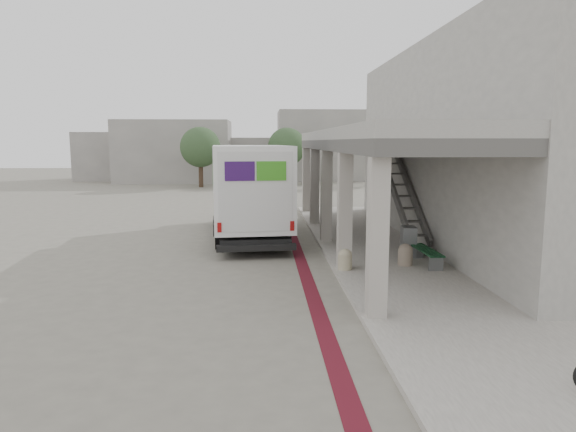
{
  "coord_description": "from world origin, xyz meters",
  "views": [
    {
      "loc": [
        -0.2,
        -13.39,
        3.61
      ],
      "look_at": [
        0.53,
        0.47,
        1.6
      ],
      "focal_mm": 32.0,
      "sensor_mm": 36.0,
      "label": 1
    }
  ],
  "objects": [
    {
      "name": "bollard_far",
      "position": [
        3.9,
        0.73,
        0.43
      ],
      "size": [
        0.41,
        0.41,
        0.62
      ],
      "color": "gray",
      "rests_on": "sidewalk"
    },
    {
      "name": "bollard_near",
      "position": [
        2.1,
        0.32,
        0.41
      ],
      "size": [
        0.39,
        0.39,
        0.58
      ],
      "color": "tan",
      "rests_on": "sidewalk"
    },
    {
      "name": "distant_backdrop",
      "position": [
        -2.84,
        35.89,
        2.7
      ],
      "size": [
        28.0,
        10.0,
        6.5
      ],
      "color": "gray",
      "rests_on": "ground"
    },
    {
      "name": "tree_mid",
      "position": [
        2.0,
        30.0,
        3.18
      ],
      "size": [
        3.2,
        3.2,
        4.8
      ],
      "color": "#38281C",
      "rests_on": "ground"
    },
    {
      "name": "transit_building",
      "position": [
        6.83,
        4.5,
        3.4
      ],
      "size": [
        7.6,
        17.0,
        7.0
      ],
      "color": "gray",
      "rests_on": "ground"
    },
    {
      "name": "tree_left",
      "position": [
        -5.0,
        28.0,
        3.18
      ],
      "size": [
        3.2,
        3.2,
        4.8
      ],
      "color": "#38281C",
      "rests_on": "ground"
    },
    {
      "name": "bench",
      "position": [
        4.53,
        0.8,
        0.43
      ],
      "size": [
        0.47,
        1.87,
        0.44
      ],
      "rotation": [
        0.0,
        0.0,
        0.03
      ],
      "color": "slate",
      "rests_on": "sidewalk"
    },
    {
      "name": "fedex_truck",
      "position": [
        -0.68,
        6.04,
        1.85
      ],
      "size": [
        3.19,
        8.34,
        3.48
      ],
      "rotation": [
        0.0,
        0.0,
        0.08
      ],
      "color": "black",
      "rests_on": "ground"
    },
    {
      "name": "utility_cabinet",
      "position": [
        4.3,
        1.82,
        0.58
      ],
      "size": [
        0.47,
        0.6,
        0.93
      ],
      "primitive_type": "cube",
      "rotation": [
        0.0,
        0.0,
        -0.1
      ],
      "color": "slate",
      "rests_on": "sidewalk"
    },
    {
      "name": "sidewalk",
      "position": [
        4.0,
        0.0,
        0.06
      ],
      "size": [
        4.4,
        28.0,
        0.12
      ],
      "primitive_type": "cube",
      "color": "gray",
      "rests_on": "ground"
    },
    {
      "name": "ground",
      "position": [
        0.0,
        0.0,
        0.0
      ],
      "size": [
        120.0,
        120.0,
        0.0
      ],
      "primitive_type": "plane",
      "color": "slate",
      "rests_on": "ground"
    },
    {
      "name": "tree_right",
      "position": [
        10.0,
        29.0,
        3.18
      ],
      "size": [
        3.2,
        3.2,
        4.8
      ],
      "color": "#38281C",
      "rests_on": "ground"
    },
    {
      "name": "bike_lane_stripe",
      "position": [
        1.0,
        2.0,
        0.01
      ],
      "size": [
        0.35,
        40.0,
        0.01
      ],
      "primitive_type": "cube",
      "color": "#56111D",
      "rests_on": "ground"
    }
  ]
}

